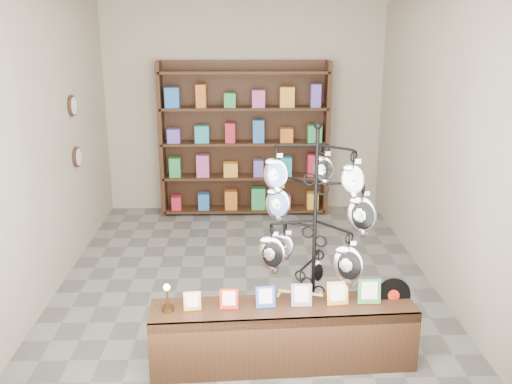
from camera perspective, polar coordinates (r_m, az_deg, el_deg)
ground at (r=6.38m, az=-0.97°, el=-8.58°), size 5.00×5.00×0.00m
room_envelope at (r=5.83m, az=-1.06°, el=8.08°), size 5.00×5.00×5.00m
display_tree at (r=4.74m, az=5.92°, el=-2.94°), size 1.06×1.06×1.97m
front_shelf at (r=4.81m, az=2.72°, el=-14.04°), size 2.16×0.56×0.76m
back_shelving at (r=8.24m, az=-1.17°, el=4.83°), size 2.42×0.36×2.20m
wall_clocks at (r=6.95m, az=-17.65°, el=5.77°), size 0.03×0.24×0.84m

